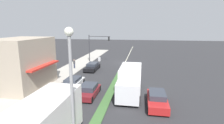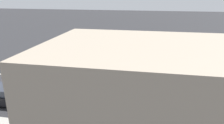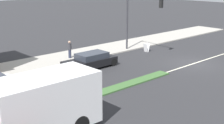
% 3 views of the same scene
% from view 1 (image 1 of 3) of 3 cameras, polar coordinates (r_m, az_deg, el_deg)
% --- Properties ---
extents(ground_plane, '(160.00, 160.00, 0.00)m').
position_cam_1_polar(ground_plane, '(19.64, -0.95, -10.82)').
color(ground_plane, '#2B2B2D').
extents(sidewalk_right, '(4.00, 73.00, 0.12)m').
position_cam_1_polar(sidewalk_right, '(22.58, -24.55, -8.71)').
color(sidewalk_right, '#A8A399').
rests_on(sidewalk_right, ground).
extents(lane_marking_center, '(0.16, 60.00, 0.01)m').
position_cam_1_polar(lane_marking_center, '(36.76, 4.29, -0.16)').
color(lane_marking_center, beige).
rests_on(lane_marking_center, ground).
extents(building_corner_store, '(5.73, 7.26, 5.99)m').
position_cam_1_polar(building_corner_store, '(23.66, -27.18, -0.35)').
color(building_corner_store, tan).
rests_on(building_corner_store, sidewalk_right).
extents(traffic_signal_main, '(4.59, 0.34, 5.60)m').
position_cam_1_polar(traffic_signal_main, '(36.71, -5.31, 5.95)').
color(traffic_signal_main, '#333338').
rests_on(traffic_signal_main, sidewalk_right).
extents(street_lamp, '(0.44, 0.44, 7.37)m').
position_cam_1_polar(street_lamp, '(8.98, -13.12, -6.37)').
color(street_lamp, gray).
rests_on(street_lamp, median_strip).
extents(pedestrian, '(0.34, 0.34, 1.57)m').
position_cam_1_polar(pedestrian, '(31.87, -12.23, -0.51)').
color(pedestrian, '#282D42').
rests_on(pedestrian, sidewalk_right).
extents(warning_aframe_sign, '(0.45, 0.53, 0.84)m').
position_cam_1_polar(warning_aframe_sign, '(37.92, -4.21, 0.85)').
color(warning_aframe_sign, silver).
rests_on(warning_aframe_sign, ground).
extents(delivery_truck, '(2.44, 7.50, 2.87)m').
position_cam_1_polar(delivery_truck, '(20.04, 5.93, -5.95)').
color(delivery_truck, silver).
rests_on(delivery_truck, ground).
extents(hatchback_red, '(1.81, 4.47, 1.33)m').
position_cam_1_polar(hatchback_red, '(17.57, 14.51, -11.74)').
color(hatchback_red, '#AD1E1E').
rests_on(hatchback_red, ground).
extents(suv_black, '(1.85, 4.54, 1.24)m').
position_cam_1_polar(suv_black, '(30.48, -6.46, -1.52)').
color(suv_black, black).
rests_on(suv_black, ground).
extents(van_white, '(1.82, 4.32, 1.15)m').
position_cam_1_polar(van_white, '(22.52, -12.73, -6.60)').
color(van_white, silver).
rests_on(van_white, ground).
extents(sedan_maroon, '(1.89, 4.08, 1.24)m').
position_cam_1_polar(sedan_maroon, '(19.46, -7.71, -9.26)').
color(sedan_maroon, maroon).
rests_on(sedan_maroon, ground).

